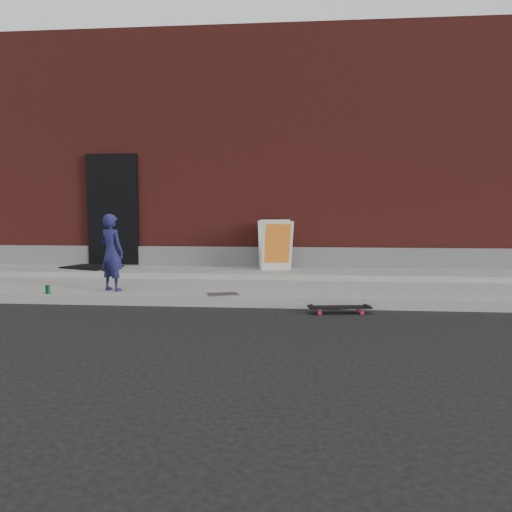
# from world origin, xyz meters

# --- Properties ---
(ground) EXTENTS (80.00, 80.00, 0.00)m
(ground) POSITION_xyz_m (0.00, 0.00, 0.00)
(ground) COLOR black
(ground) RESTS_ON ground
(sidewalk) EXTENTS (20.00, 3.00, 0.15)m
(sidewalk) POSITION_xyz_m (0.00, 1.50, 0.07)
(sidewalk) COLOR gray
(sidewalk) RESTS_ON ground
(apron) EXTENTS (20.00, 1.20, 0.10)m
(apron) POSITION_xyz_m (0.00, 2.40, 0.20)
(apron) COLOR gray
(apron) RESTS_ON sidewalk
(building) EXTENTS (20.00, 8.10, 5.00)m
(building) POSITION_xyz_m (-0.00, 6.99, 2.50)
(building) COLOR maroon
(building) RESTS_ON ground
(child) EXTENTS (0.51, 0.44, 1.19)m
(child) POSITION_xyz_m (-1.66, 0.43, 0.74)
(child) COLOR #1B1E4D
(child) RESTS_ON sidewalk
(skateboard) EXTENTS (0.84, 0.32, 0.09)m
(skateboard) POSITION_xyz_m (1.77, -0.27, 0.08)
(skateboard) COLOR #BA132E
(skateboard) RESTS_ON ground
(pizza_sign) EXTENTS (0.72, 0.80, 0.96)m
(pizza_sign) POSITION_xyz_m (0.75, 2.51, 0.73)
(pizza_sign) COLOR silver
(pizza_sign) RESTS_ON apron
(soda_can) EXTENTS (0.09, 0.09, 0.13)m
(soda_can) POSITION_xyz_m (-2.51, 0.05, 0.21)
(soda_can) COLOR #177330
(soda_can) RESTS_ON sidewalk
(doormat) EXTENTS (1.19, 1.09, 0.03)m
(doormat) POSITION_xyz_m (-2.90, 2.53, 0.26)
(doormat) COLOR black
(doormat) RESTS_ON apron
(utility_plate) EXTENTS (0.51, 0.41, 0.01)m
(utility_plate) POSITION_xyz_m (0.10, 0.20, 0.16)
(utility_plate) COLOR #5C5B60
(utility_plate) RESTS_ON sidewalk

